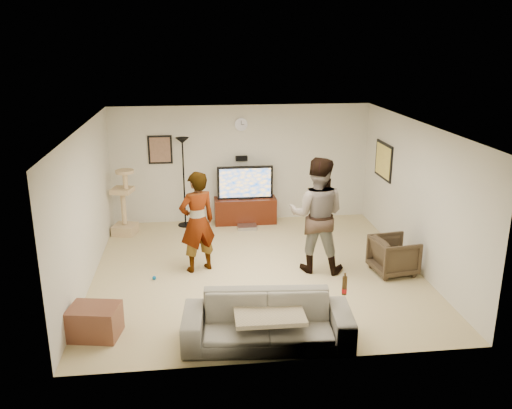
{
  "coord_description": "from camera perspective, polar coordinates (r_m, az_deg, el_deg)",
  "views": [
    {
      "loc": [
        -1.01,
        -8.43,
        3.84
      ],
      "look_at": [
        0.01,
        0.2,
        1.12
      ],
      "focal_mm": 37.62,
      "sensor_mm": 36.0,
      "label": 1
    }
  ],
  "objects": [
    {
      "name": "ceiling",
      "position": [
        8.59,
        0.06,
        8.46
      ],
      "size": [
        5.5,
        5.5,
        0.02
      ],
      "primitive_type": "cube",
      "color": "silver",
      "rests_on": "wall_back"
    },
    {
      "name": "picture_back",
      "position": [
        11.4,
        -10.16,
        5.76
      ],
      "size": [
        0.42,
        0.03,
        0.52
      ],
      "primitive_type": "cube",
      "color": "brown",
      "rests_on": "wall_back"
    },
    {
      "name": "person_left",
      "position": [
        9.06,
        -6.26,
        -1.86
      ],
      "size": [
        0.75,
        0.64,
        1.75
      ],
      "primitive_type": "imported",
      "rotation": [
        0.0,
        0.0,
        3.56
      ],
      "color": "#A09AAF",
      "rests_on": "floor"
    },
    {
      "name": "throw_blanket",
      "position": [
        7.07,
        1.39,
        -11.46
      ],
      "size": [
        0.91,
        0.71,
        0.06
      ],
      "primitive_type": "cube",
      "rotation": [
        0.0,
        0.0,
        -0.01
      ],
      "color": "tan",
      "rests_on": "sofa"
    },
    {
      "name": "picture_right",
      "position": [
        10.96,
        13.4,
        4.55
      ],
      "size": [
        0.03,
        0.78,
        0.62
      ],
      "primitive_type": "cube",
      "color": "#E9CA5A",
      "rests_on": "wall_right"
    },
    {
      "name": "armchair",
      "position": [
        9.39,
        14.44,
        -5.26
      ],
      "size": [
        0.78,
        0.77,
        0.63
      ],
      "primitive_type": "imported",
      "rotation": [
        0.0,
        0.0,
        1.71
      ],
      "color": "#3A2E20",
      "rests_on": "floor"
    },
    {
      "name": "wall_front",
      "position": [
        6.32,
        3.04,
        -6.83
      ],
      "size": [
        5.5,
        0.04,
        2.5
      ],
      "primitive_type": "cube",
      "color": "silver",
      "rests_on": "floor"
    },
    {
      "name": "tv_screen",
      "position": [
        11.33,
        -1.15,
        2.3
      ],
      "size": [
        1.09,
        0.01,
        0.62
      ],
      "primitive_type": "cube",
      "color": "#FBB340",
      "rests_on": "tv"
    },
    {
      "name": "floor",
      "position": [
        9.32,
        0.06,
        -7.03
      ],
      "size": [
        5.5,
        5.5,
        0.02
      ],
      "primitive_type": "cube",
      "color": "#CABB7D",
      "rests_on": "ground"
    },
    {
      "name": "wall_speaker",
      "position": [
        11.43,
        -1.55,
        4.92
      ],
      "size": [
        0.25,
        0.1,
        0.1
      ],
      "primitive_type": "cube",
      "color": "black",
      "rests_on": "wall_back"
    },
    {
      "name": "side_table",
      "position": [
        7.62,
        -16.78,
        -11.83
      ],
      "size": [
        0.73,
        0.6,
        0.43
      ],
      "primitive_type": "cube",
      "rotation": [
        0.0,
        0.0,
        -0.18
      ],
      "color": "brown",
      "rests_on": "floor"
    },
    {
      "name": "person_right",
      "position": [
        9.05,
        6.49,
        -1.11
      ],
      "size": [
        1.15,
        1.01,
        1.98
      ],
      "primitive_type": "imported",
      "rotation": [
        0.0,
        0.0,
        2.83
      ],
      "color": "teal",
      "rests_on": "floor"
    },
    {
      "name": "toy_ball",
      "position": [
        9.11,
        -10.77,
        -7.67
      ],
      "size": [
        0.07,
        0.07,
        0.07
      ],
      "primitive_type": "sphere",
      "color": "#07589A",
      "rests_on": "floor"
    },
    {
      "name": "wall_right",
      "position": [
        9.59,
        16.61,
        0.94
      ],
      "size": [
        0.04,
        5.5,
        2.5
      ],
      "primitive_type": "cube",
      "color": "silver",
      "rests_on": "floor"
    },
    {
      "name": "tv_stand",
      "position": [
        11.55,
        -1.15,
        -0.63
      ],
      "size": [
        1.31,
        0.45,
        0.55
      ],
      "primitive_type": "cube",
      "color": "#3C1409",
      "rests_on": "floor"
    },
    {
      "name": "console_box",
      "position": [
        11.25,
        -0.94,
        -2.4
      ],
      "size": [
        0.4,
        0.3,
        0.07
      ],
      "primitive_type": "cube",
      "color": "#AAABB8",
      "rests_on": "floor"
    },
    {
      "name": "floor_lamp",
      "position": [
        11.28,
        -7.67,
        2.32
      ],
      "size": [
        0.32,
        0.32,
        1.89
      ],
      "primitive_type": "cylinder",
      "color": "black",
      "rests_on": "floor"
    },
    {
      "name": "wall_left",
      "position": [
        8.99,
        -17.63,
        -0.22
      ],
      "size": [
        0.04,
        5.5,
        2.5
      ],
      "primitive_type": "cube",
      "color": "silver",
      "rests_on": "floor"
    },
    {
      "name": "cat_tree",
      "position": [
        11.07,
        -13.95,
        0.25
      ],
      "size": [
        0.53,
        0.53,
        1.36
      ],
      "primitive_type": "cube",
      "rotation": [
        0.0,
        0.0,
        -0.25
      ],
      "color": "tan",
      "rests_on": "floor"
    },
    {
      "name": "beer_bottle",
      "position": [
        7.11,
        9.4,
        -8.51
      ],
      "size": [
        0.06,
        0.06,
        0.25
      ],
      "primitive_type": "cylinder",
      "color": "#3C270E",
      "rests_on": "sofa"
    },
    {
      "name": "wall_clock",
      "position": [
        11.33,
        -1.59,
        8.51
      ],
      "size": [
        0.26,
        0.04,
        0.26
      ],
      "primitive_type": "cylinder",
      "rotation": [
        1.57,
        0.0,
        0.0
      ],
      "color": "white",
      "rests_on": "wall_back"
    },
    {
      "name": "tv",
      "position": [
        11.37,
        -1.17,
        2.36
      ],
      "size": [
        1.18,
        0.08,
        0.7
      ],
      "primitive_type": "cube",
      "color": "black",
      "rests_on": "tv_stand"
    },
    {
      "name": "wall_back",
      "position": [
        11.52,
        -1.57,
        4.36
      ],
      "size": [
        5.5,
        0.04,
        2.5
      ],
      "primitive_type": "cube",
      "color": "silver",
      "rests_on": "floor"
    },
    {
      "name": "sofa",
      "position": [
        7.12,
        1.22,
        -12.26
      ],
      "size": [
        2.25,
        1.04,
        0.64
      ],
      "primitive_type": "imported",
      "rotation": [
        0.0,
        0.0,
        -0.09
      ],
      "color": "slate",
      "rests_on": "floor"
    }
  ]
}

